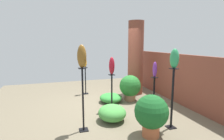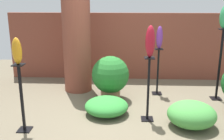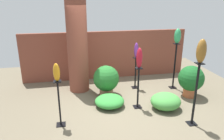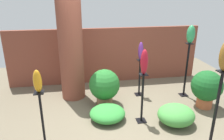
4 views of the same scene
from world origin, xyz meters
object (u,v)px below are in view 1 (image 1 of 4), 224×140
at_px(pedestal_violet, 154,95).
at_px(art_vase_jade, 174,58).
at_px(pedestal_jade, 172,101).
at_px(pedestal_ruby, 112,94).
at_px(pedestal_amber, 85,82).
at_px(art_vase_violet, 155,70).
at_px(potted_plant_mid_right, 130,87).
at_px(art_vase_ruby, 112,66).
at_px(potted_plant_front_right, 151,113).
at_px(pedestal_bronze, 83,102).
at_px(brick_pillar, 136,58).
at_px(art_vase_bronze, 82,56).
at_px(art_vase_amber, 85,62).

bearing_deg(pedestal_violet, art_vase_jade, -11.27).
height_order(pedestal_jade, pedestal_ruby, pedestal_jade).
relative_size(pedestal_amber, art_vase_jade, 2.40).
bearing_deg(art_vase_violet, potted_plant_mid_right, -160.30).
bearing_deg(art_vase_jade, art_vase_ruby, -145.85).
bearing_deg(art_vase_jade, pedestal_amber, -156.79).
bearing_deg(art_vase_ruby, pedestal_ruby, 0.00).
xyz_separation_m(pedestal_amber, art_vase_violet, (2.22, 1.68, 0.72)).
height_order(pedestal_amber, art_vase_jade, art_vase_jade).
height_order(art_vase_jade, potted_plant_front_right, art_vase_jade).
bearing_deg(potted_plant_front_right, pedestal_amber, -167.38).
height_order(pedestal_amber, art_vase_ruby, art_vase_ruby).
bearing_deg(pedestal_amber, pedestal_bronze, -10.20).
height_order(art_vase_jade, art_vase_violet, art_vase_jade).
distance_m(pedestal_jade, art_vase_violet, 1.30).
bearing_deg(art_vase_violet, brick_pillar, 173.55).
relative_size(art_vase_bronze, potted_plant_mid_right, 0.57).
distance_m(brick_pillar, pedestal_ruby, 2.19).
relative_size(art_vase_jade, potted_plant_mid_right, 0.50).
bearing_deg(potted_plant_mid_right, brick_pillar, 143.92).
bearing_deg(art_vase_bronze, art_vase_violet, 106.82).
relative_size(pedestal_jade, art_vase_violet, 3.08).
relative_size(art_vase_ruby, art_vase_bronze, 1.01).
bearing_deg(pedestal_bronze, art_vase_amber, 169.80).
height_order(pedestal_amber, pedestal_violet, pedestal_amber).
height_order(pedestal_ruby, art_vase_jade, art_vase_jade).
bearing_deg(art_vase_violet, art_vase_bronze, -73.18).
relative_size(pedestal_bronze, art_vase_violet, 3.14).
distance_m(pedestal_amber, pedestal_jade, 3.68).
bearing_deg(art_vase_violet, pedestal_violet, 63.43).
relative_size(pedestal_bronze, potted_plant_mid_right, 1.63).
xyz_separation_m(pedestal_bronze, art_vase_bronze, (0.00, 0.00, 1.02)).
relative_size(art_vase_violet, art_vase_ruby, 0.91).
bearing_deg(art_vase_jade, pedestal_ruby, -145.85).
bearing_deg(pedestal_amber, art_vase_jade, 23.21).
bearing_deg(art_vase_bronze, potted_plant_mid_right, 131.38).
height_order(pedestal_ruby, art_vase_amber, art_vase_amber).
height_order(art_vase_amber, potted_plant_front_right, art_vase_amber).
distance_m(pedestal_amber, pedestal_bronze, 2.94).
xyz_separation_m(pedestal_amber, pedestal_jade, (3.38, 1.45, 0.17)).
bearing_deg(pedestal_amber, pedestal_jade, 23.21).
distance_m(brick_pillar, potted_plant_front_right, 3.36).
height_order(pedestal_violet, pedestal_ruby, pedestal_ruby).
relative_size(art_vase_jade, potted_plant_front_right, 0.48).
xyz_separation_m(pedestal_violet, potted_plant_front_right, (1.35, -0.88, 0.07)).
height_order(brick_pillar, art_vase_bronze, brick_pillar).
distance_m(pedestal_violet, pedestal_ruby, 1.26).
bearing_deg(brick_pillar, pedestal_jade, -8.41).
bearing_deg(potted_plant_mid_right, art_vase_bronze, -48.62).
height_order(pedestal_ruby, potted_plant_mid_right, pedestal_ruby).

